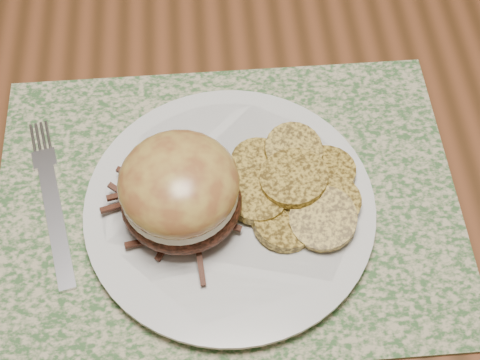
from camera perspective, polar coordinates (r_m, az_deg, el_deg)
name	(u,v)px	position (r m, az deg, el deg)	size (l,w,h in m)	color
ground	(200,344)	(1.39, -3.42, -13.83)	(3.50, 3.50, 0.00)	brown
dining_table	(171,166)	(0.78, -5.94, 1.22)	(1.50, 0.90, 0.75)	brown
placemat	(227,202)	(0.65, -1.08, -1.90)	(0.45, 0.33, 0.00)	#395E30
dinner_plate	(230,209)	(0.64, -0.88, -2.46)	(0.26, 0.26, 0.02)	silver
pork_sandwich	(180,191)	(0.59, -5.16, -0.95)	(0.13, 0.13, 0.08)	black
roasted_potatoes	(298,189)	(0.63, 4.93, -0.77)	(0.14, 0.16, 0.03)	#B79436
fork	(52,199)	(0.67, -15.76, -1.61)	(0.06, 0.19, 0.00)	silver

